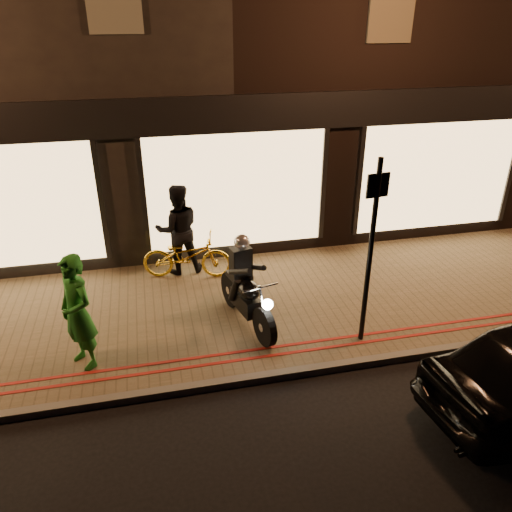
# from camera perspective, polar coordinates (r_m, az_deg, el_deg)

# --- Properties ---
(ground) EXTENTS (90.00, 90.00, 0.00)m
(ground) POSITION_cam_1_polar(r_m,az_deg,el_deg) (7.64, 3.65, -13.88)
(ground) COLOR black
(ground) RESTS_ON ground
(sidewalk) EXTENTS (50.00, 4.00, 0.12)m
(sidewalk) POSITION_cam_1_polar(r_m,az_deg,el_deg) (9.17, 0.19, -5.71)
(sidewalk) COLOR brown
(sidewalk) RESTS_ON ground
(kerb_stone) EXTENTS (50.00, 0.14, 0.12)m
(kerb_stone) POSITION_cam_1_polar(r_m,az_deg,el_deg) (7.64, 3.56, -13.30)
(kerb_stone) COLOR #59544C
(kerb_stone) RESTS_ON ground
(red_kerb_lines) EXTENTS (50.00, 0.26, 0.01)m
(red_kerb_lines) POSITION_cam_1_polar(r_m,az_deg,el_deg) (7.98, 2.56, -10.73)
(red_kerb_lines) COLOR maroon
(red_kerb_lines) RESTS_ON sidewalk
(building_row) EXTENTS (48.00, 10.11, 8.50)m
(building_row) POSITION_cam_1_polar(r_m,az_deg,el_deg) (14.68, -6.46, 23.56)
(building_row) COLOR black
(building_row) RESTS_ON ground
(motorcycle) EXTENTS (0.71, 1.91, 1.59)m
(motorcycle) POSITION_cam_1_polar(r_m,az_deg,el_deg) (8.30, -1.19, -3.99)
(motorcycle) COLOR black
(motorcycle) RESTS_ON sidewalk
(sign_post) EXTENTS (0.35, 0.09, 3.00)m
(sign_post) POSITION_cam_1_polar(r_m,az_deg,el_deg) (7.58, 13.02, 1.22)
(sign_post) COLOR black
(sign_post) RESTS_ON sidewalk
(bicycle_gold) EXTENTS (1.83, 0.98, 0.92)m
(bicycle_gold) POSITION_cam_1_polar(r_m,az_deg,el_deg) (9.90, -7.91, 0.02)
(bicycle_gold) COLOR gold
(bicycle_gold) RESTS_ON sidewalk
(person_green) EXTENTS (0.74, 0.78, 1.79)m
(person_green) POSITION_cam_1_polar(r_m,az_deg,el_deg) (7.66, -19.72, -6.11)
(person_green) COLOR #1C6A1C
(person_green) RESTS_ON sidewalk
(person_dark) EXTENTS (0.94, 0.76, 1.84)m
(person_dark) POSITION_cam_1_polar(r_m,az_deg,el_deg) (9.95, -8.91, 3.01)
(person_dark) COLOR black
(person_dark) RESTS_ON sidewalk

